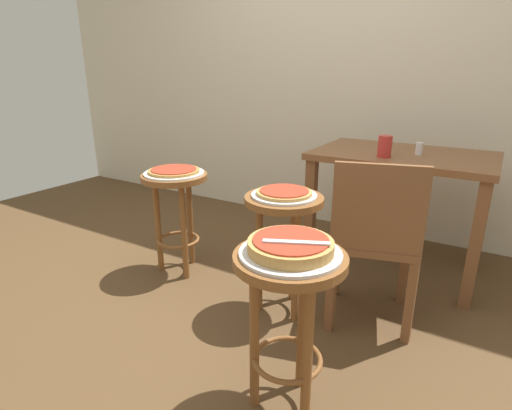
{
  "coord_description": "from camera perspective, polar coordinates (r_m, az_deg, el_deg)",
  "views": [
    {
      "loc": [
        1.11,
        -1.48,
        1.23
      ],
      "look_at": [
        0.09,
        0.2,
        0.57
      ],
      "focal_mm": 28.56,
      "sensor_mm": 36.0,
      "label": 1
    }
  ],
  "objects": [
    {
      "name": "stool_leftside",
      "position": [
        2.52,
        -11.17,
        0.73
      ],
      "size": [
        0.39,
        0.39,
        0.63
      ],
      "color": "brown",
      "rests_on": "ground_plane"
    },
    {
      "name": "condiment_shaker",
      "position": [
        2.57,
        21.88,
        7.35
      ],
      "size": [
        0.04,
        0.04,
        0.07
      ],
      "primitive_type": "cylinder",
      "color": "white",
      "rests_on": "dining_table"
    },
    {
      "name": "stool_foreground",
      "position": [
        1.46,
        4.65,
        -12.65
      ],
      "size": [
        0.39,
        0.39,
        0.63
      ],
      "color": "brown",
      "rests_on": "ground_plane"
    },
    {
      "name": "pizza_leftside",
      "position": [
        2.47,
        -11.43,
        4.76
      ],
      "size": [
        0.3,
        0.3,
        0.02
      ],
      "color": "#B78442",
      "rests_on": "serving_plate_leftside"
    },
    {
      "name": "pizza_server_knife",
      "position": [
        1.33,
        5.66,
        -5.21
      ],
      "size": [
        0.21,
        0.11,
        0.01
      ],
      "primitive_type": "cube",
      "rotation": [
        0.0,
        0.0,
        0.44
      ],
      "color": "silver",
      "rests_on": "pizza_foreground"
    },
    {
      "name": "wooden_chair",
      "position": [
        2.02,
        16.25,
        -4.4
      ],
      "size": [
        0.5,
        0.5,
        0.85
      ],
      "color": "brown",
      "rests_on": "ground_plane"
    },
    {
      "name": "back_wall",
      "position": [
        3.33,
        12.79,
        22.79
      ],
      "size": [
        6.0,
        0.1,
        3.0
      ],
      "primitive_type": "cube",
      "color": "beige",
      "rests_on": "ground_plane"
    },
    {
      "name": "serving_plate_foreground",
      "position": [
        1.39,
        4.83,
        -6.75
      ],
      "size": [
        0.35,
        0.35,
        0.01
      ],
      "primitive_type": "cylinder",
      "color": "silver",
      "rests_on": "stool_foreground"
    },
    {
      "name": "pizza_foreground",
      "position": [
        1.37,
        4.86,
        -5.68
      ],
      "size": [
        0.29,
        0.29,
        0.05
      ],
      "color": "tan",
      "rests_on": "serving_plate_foreground"
    },
    {
      "name": "cup_near_edge",
      "position": [
        2.43,
        17.59,
        7.84
      ],
      "size": [
        0.08,
        0.08,
        0.12
      ],
      "primitive_type": "cylinder",
      "color": "red",
      "rests_on": "dining_table"
    },
    {
      "name": "serving_plate_middle",
      "position": [
        2.0,
        3.95,
        1.37
      ],
      "size": [
        0.32,
        0.32,
        0.01
      ],
      "primitive_type": "cylinder",
      "color": "silver",
      "rests_on": "stool_middle"
    },
    {
      "name": "serving_plate_leftside",
      "position": [
        2.48,
        -11.41,
        4.4
      ],
      "size": [
        0.36,
        0.36,
        0.01
      ],
      "primitive_type": "cylinder",
      "color": "white",
      "rests_on": "stool_leftside"
    },
    {
      "name": "pizza_middle",
      "position": [
        2.0,
        3.96,
        1.8
      ],
      "size": [
        0.27,
        0.27,
        0.02
      ],
      "color": "tan",
      "rests_on": "serving_plate_middle"
    },
    {
      "name": "ground_plane",
      "position": [
        2.22,
        -4.8,
        -15.11
      ],
      "size": [
        6.0,
        6.0,
        0.0
      ],
      "primitive_type": "plane",
      "color": "brown"
    },
    {
      "name": "dining_table",
      "position": [
        2.64,
        19.7,
        4.33
      ],
      "size": [
        1.03,
        0.67,
        0.75
      ],
      "color": "brown",
      "rests_on": "ground_plane"
    },
    {
      "name": "stool_middle",
      "position": [
        2.06,
        3.85,
        -3.06
      ],
      "size": [
        0.39,
        0.39,
        0.63
      ],
      "color": "brown",
      "rests_on": "ground_plane"
    }
  ]
}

